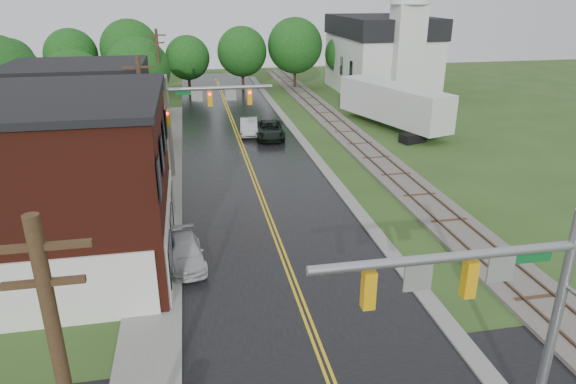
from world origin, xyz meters
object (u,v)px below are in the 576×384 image
object	(u,v)px
tree_left_c	(77,86)
brick_building	(5,189)
pickup_white	(185,253)
traffic_signal_far	(199,107)
traffic_signal_near	(493,293)
suv_dark	(270,130)
church	(384,47)
utility_pole_c	(160,74)
utility_pole_b	(145,131)
semi_trailer	(393,103)
sedan_silver	(249,127)
tree_left_e	(140,71)

from	to	relation	value
tree_left_c	brick_building	bearing A→B (deg)	-86.86
brick_building	pickup_white	bearing A→B (deg)	-6.54
traffic_signal_far	traffic_signal_near	bearing A→B (deg)	-74.48
tree_left_c	suv_dark	bearing A→B (deg)	-13.63
church	utility_pole_c	bearing A→B (deg)	-160.03
suv_dark	utility_pole_b	bearing A→B (deg)	-118.63
brick_building	utility_pole_b	world-z (taller)	utility_pole_b
suv_dark	tree_left_c	bearing A→B (deg)	172.50
brick_building	semi_trailer	distance (m)	35.09
traffic_signal_far	tree_left_c	world-z (taller)	tree_left_c
church	sedan_silver	world-z (taller)	church
tree_left_c	sedan_silver	xyz separation A→B (m)	(14.92, -2.50, -3.79)
semi_trailer	brick_building	bearing A→B (deg)	-141.11
utility_pole_b	sedan_silver	xyz separation A→B (m)	(7.87, 15.40, -3.99)
utility_pole_c	brick_building	bearing A→B (deg)	-101.09
traffic_signal_far	sedan_silver	xyz separation A→B (m)	(4.54, 10.40, -4.25)
brick_building	pickup_white	xyz separation A→B (m)	(7.68, -0.88, -3.56)
utility_pole_c	semi_trailer	xyz separation A→B (m)	(21.60, -6.99, -2.28)
traffic_signal_far	pickup_white	size ratio (longest dim) A/B	1.79
church	tree_left_e	bearing A→B (deg)	-164.80
church	semi_trailer	size ratio (longest dim) A/B	1.47
church	utility_pole_c	xyz separation A→B (m)	(-26.80, -9.74, -1.11)
traffic_signal_near	tree_left_c	bearing A→B (deg)	114.56
church	traffic_signal_near	distance (m)	54.32
semi_trailer	traffic_signal_near	bearing A→B (deg)	-107.93
brick_building	utility_pole_c	size ratio (longest dim) A/B	1.59
tree_left_e	semi_trailer	size ratio (longest dim) A/B	0.60
pickup_white	semi_trailer	xyz separation A→B (m)	(19.60, 22.89, 1.84)
church	traffic_signal_far	xyz separation A→B (m)	(-23.47, -26.74, -0.86)
brick_building	tree_left_c	bearing A→B (deg)	93.14
brick_building	traffic_signal_near	size ratio (longest dim) A/B	1.95
brick_building	pickup_white	distance (m)	8.51
utility_pole_b	suv_dark	size ratio (longest dim) A/B	1.71
pickup_white	sedan_silver	bearing A→B (deg)	69.22
semi_trailer	suv_dark	bearing A→B (deg)	-174.53
suv_dark	church	bearing A→B (deg)	52.25
church	suv_dark	xyz separation A→B (m)	(-17.19, -17.88, -5.10)
brick_building	sedan_silver	world-z (taller)	brick_building
sedan_silver	semi_trailer	world-z (taller)	semi_trailer
utility_pole_c	sedan_silver	distance (m)	11.02
utility_pole_b	sedan_silver	world-z (taller)	utility_pole_b
utility_pole_c	suv_dark	distance (m)	13.21
brick_building	traffic_signal_far	bearing A→B (deg)	53.08
traffic_signal_far	tree_left_e	bearing A→B (deg)	105.89
traffic_signal_far	utility_pole_b	world-z (taller)	utility_pole_b
utility_pole_c	pickup_white	world-z (taller)	utility_pole_c
sedan_silver	brick_building	bearing A→B (deg)	-115.31
tree_left_c	semi_trailer	distance (m)	28.87
tree_left_e	pickup_white	xyz separation A→B (m)	(4.05, -31.78, -4.22)
traffic_signal_near	suv_dark	size ratio (longest dim) A/B	1.39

